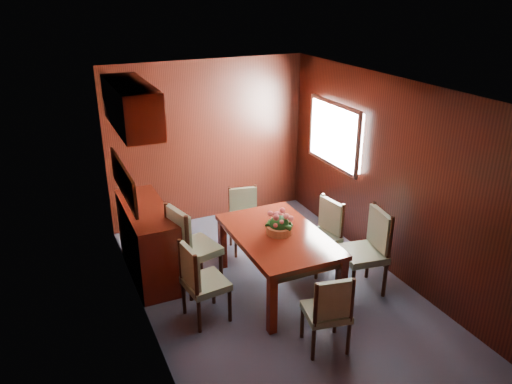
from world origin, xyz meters
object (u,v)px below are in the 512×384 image
chair_left_near (199,279)px  chair_head (329,309)px  sideboard (148,241)px  chair_right_near (369,246)px  flower_centerpiece (279,221)px  dining_table (278,241)px

chair_left_near → chair_head: size_ratio=1.06×
sideboard → chair_right_near: size_ratio=1.38×
chair_head → sideboard: bearing=131.3°
sideboard → flower_centerpiece: (1.31, -0.95, 0.43)m
chair_head → flower_centerpiece: flower_centerpiece is taller
dining_table → flower_centerpiece: size_ratio=4.91×
sideboard → dining_table: sideboard is taller
sideboard → chair_head: size_ratio=1.61×
chair_right_near → chair_head: (-1.00, -0.74, -0.08)m
chair_head → flower_centerpiece: (0.06, 1.19, 0.39)m
chair_right_near → flower_centerpiece: bearing=73.7°
sideboard → dining_table: bearing=-36.6°
dining_table → chair_right_near: size_ratio=1.52×
sideboard → chair_right_near: (2.25, -1.40, 0.11)m
dining_table → chair_head: 1.19m
dining_table → chair_head: (-0.05, -1.18, -0.14)m
sideboard → chair_left_near: 1.20m
dining_table → chair_head: bearing=-92.3°
dining_table → chair_left_near: 1.05m
sideboard → dining_table: 1.62m
chair_head → chair_right_near: bearing=47.7°
sideboard → dining_table: (1.29, -0.96, 0.17)m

